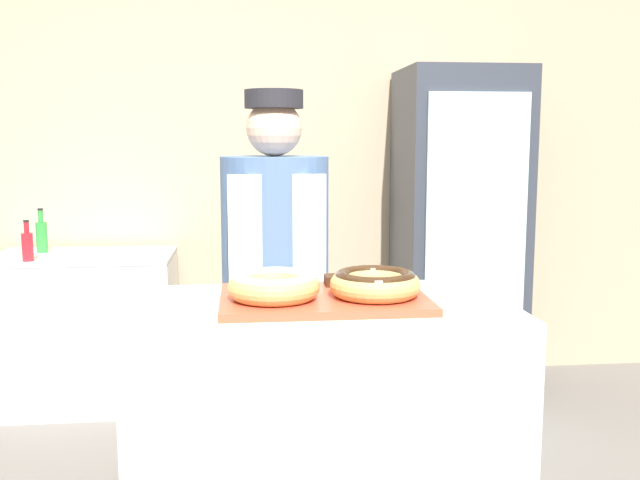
# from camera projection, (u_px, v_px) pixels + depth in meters

# --- Properties ---
(wall_back) EXTENTS (8.00, 0.06, 2.70)m
(wall_back) POSITION_uv_depth(u_px,v_px,m) (284.00, 154.00, 4.21)
(wall_back) COLOR tan
(wall_back) RESTS_ON ground_plane
(display_counter) EXTENTS (1.14, 0.64, 0.94)m
(display_counter) POSITION_uv_depth(u_px,v_px,m) (323.00, 449.00, 2.24)
(display_counter) COLOR beige
(display_counter) RESTS_ON ground_plane
(serving_tray) EXTENTS (0.63, 0.43, 0.02)m
(serving_tray) POSITION_uv_depth(u_px,v_px,m) (323.00, 299.00, 2.17)
(serving_tray) COLOR #D84C33
(serving_tray) RESTS_ON display_counter
(donut_light_glaze) EXTENTS (0.27, 0.27, 0.08)m
(donut_light_glaze) POSITION_uv_depth(u_px,v_px,m) (274.00, 285.00, 2.11)
(donut_light_glaze) COLOR tan
(donut_light_glaze) RESTS_ON serving_tray
(donut_chocolate_glaze) EXTENTS (0.27, 0.27, 0.08)m
(donut_chocolate_glaze) POSITION_uv_depth(u_px,v_px,m) (375.00, 283.00, 2.14)
(donut_chocolate_glaze) COLOR tan
(donut_chocolate_glaze) RESTS_ON serving_tray
(brownie_back_left) EXTENTS (0.08, 0.08, 0.03)m
(brownie_back_left) POSITION_uv_depth(u_px,v_px,m) (299.00, 281.00, 2.31)
(brownie_back_left) COLOR #382111
(brownie_back_left) RESTS_ON serving_tray
(brownie_back_right) EXTENTS (0.08, 0.08, 0.03)m
(brownie_back_right) POSITION_uv_depth(u_px,v_px,m) (337.00, 280.00, 2.32)
(brownie_back_right) COLOR #382111
(brownie_back_right) RESTS_ON serving_tray
(baker_person) EXTENTS (0.41, 0.41, 1.62)m
(baker_person) POSITION_uv_depth(u_px,v_px,m) (276.00, 293.00, 2.78)
(baker_person) COLOR #4C4C51
(baker_person) RESTS_ON ground_plane
(beverage_fridge) EXTENTS (0.65, 0.64, 1.82)m
(beverage_fridge) POSITION_uv_depth(u_px,v_px,m) (458.00, 234.00, 4.00)
(beverage_fridge) COLOR #333842
(beverage_fridge) RESTS_ON ground_plane
(chest_freezer) EXTENTS (0.94, 0.58, 0.82)m
(chest_freezer) POSITION_uv_depth(u_px,v_px,m) (87.00, 329.00, 3.86)
(chest_freezer) COLOR white
(chest_freezer) RESTS_ON ground_plane
(bottle_green) EXTENTS (0.06, 0.06, 0.24)m
(bottle_green) POSITION_uv_depth(u_px,v_px,m) (42.00, 235.00, 3.86)
(bottle_green) COLOR #2D8C38
(bottle_green) RESTS_ON chest_freezer
(bottle_red) EXTENTS (0.06, 0.06, 0.21)m
(bottle_red) POSITION_uv_depth(u_px,v_px,m) (27.00, 245.00, 3.59)
(bottle_red) COLOR red
(bottle_red) RESTS_ON chest_freezer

